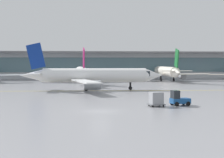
{
  "coord_description": "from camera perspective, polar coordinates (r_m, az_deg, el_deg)",
  "views": [
    {
      "loc": [
        -2.4,
        -41.08,
        6.01
      ],
      "look_at": [
        3.21,
        18.14,
        3.0
      ],
      "focal_mm": 54.79,
      "sensor_mm": 36.0,
      "label": 1
    }
  ],
  "objects": [
    {
      "name": "gate_airplane_3",
      "position": [
        108.11,
        9.06,
        1.23
      ],
      "size": [
        27.41,
        29.38,
        9.76
      ],
      "rotation": [
        0.0,
        0.0,
        1.56
      ],
      "color": "silver",
      "rests_on": "ground_plane"
    },
    {
      "name": "terminal_concourse",
      "position": [
        122.74,
        -4.29,
        2.38
      ],
      "size": [
        174.62,
        11.0,
        9.6
      ],
      "color": "#B2B7BC",
      "rests_on": "ground_plane"
    },
    {
      "name": "baggage_tug",
      "position": [
        47.73,
        11.06,
        -3.31
      ],
      "size": [
        2.8,
        1.99,
        2.1
      ],
      "rotation": [
        0.0,
        0.0,
        0.17
      ],
      "color": "#194C8C",
      "rests_on": "ground_plane"
    },
    {
      "name": "taxiway_centreline_stripe",
      "position": [
        70.77,
        -2.83,
        -1.98
      ],
      "size": [
        109.92,
        4.87,
        0.01
      ],
      "primitive_type": "cube",
      "rotation": [
        0.0,
        0.0,
        -0.04
      ],
      "color": "yellow",
      "rests_on": "ground_plane"
    },
    {
      "name": "taxiing_regional_jet",
      "position": [
        72.58,
        -3.22,
        0.52
      ],
      "size": [
        30.31,
        28.19,
        10.05
      ],
      "rotation": [
        0.0,
        0.0,
        -0.04
      ],
      "color": "white",
      "rests_on": "ground_plane"
    },
    {
      "name": "cargo_dolly_lead",
      "position": [
        46.35,
        7.38,
        -3.27
      ],
      "size": [
        2.34,
        1.93,
        1.94
      ],
      "rotation": [
        0.0,
        0.0,
        0.17
      ],
      "color": "#595B60",
      "rests_on": "ground_plane"
    },
    {
      "name": "gate_airplane_2",
      "position": [
        101.0,
        -5.11,
        1.13
      ],
      "size": [
        27.38,
        29.45,
        9.76
      ],
      "rotation": [
        0.0,
        0.0,
        1.62
      ],
      "color": "white",
      "rests_on": "ground_plane"
    },
    {
      "name": "ground_plane",
      "position": [
        41.59,
        -2.06,
        -5.41
      ],
      "size": [
        400.0,
        400.0,
        0.0
      ],
      "primitive_type": "plane",
      "color": "gray"
    }
  ]
}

